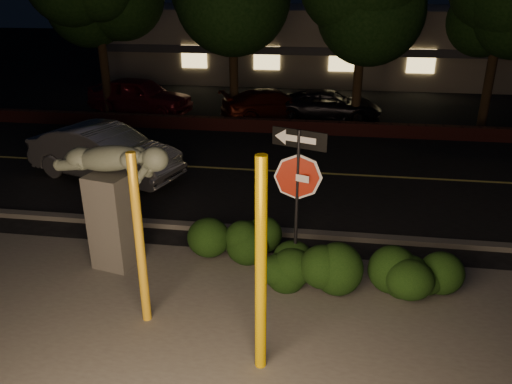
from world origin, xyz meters
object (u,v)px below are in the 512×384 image
Objects in this scene: yellow_pole_right at (261,270)px; silver_sedan at (105,153)px; signpost at (298,178)px; sculpture at (113,191)px; parked_car_red at (140,95)px; parked_car_darkred at (273,105)px; yellow_pole_left at (140,242)px; parked_car_dark at (329,106)px.

silver_sedan is (-5.57, 7.15, -0.90)m from yellow_pole_right.
sculpture is at bearing -161.37° from signpost.
parked_car_red is 5.89m from parked_car_darkred.
sculpture is at bearing -150.85° from parked_car_red.
sculpture is 0.57× the size of silver_sedan.
yellow_pole_left is 0.65× the size of parked_car_red.
yellow_pole_left is 0.90× the size of yellow_pole_right.
silver_sedan is at bearing 125.46° from parked_car_darkred.
sculpture reaches higher than parked_car_red.
sculpture is 12.24m from parked_car_darkred.
yellow_pole_left is 2.92m from signpost.
silver_sedan is 1.07× the size of parked_car_dark.
parked_car_darkred is at bearing 94.53° from sculpture.
yellow_pole_right is at bearing -77.28° from signpost.
parked_car_red is at bearing 91.76° from parked_car_dark.
yellow_pole_right is 14.97m from parked_car_dark.
yellow_pole_right reaches higher than yellow_pole_left.
parked_car_red is 1.06× the size of parked_car_dark.
signpost is at bearing 82.29° from yellow_pole_right.
signpost is 12.64m from parked_car_dark.
silver_sedan is (-3.51, 6.33, -0.74)m from yellow_pole_left.
sculpture is (-3.22, 2.49, -0.05)m from yellow_pole_right.
signpost reaches higher than yellow_pole_left.
parked_car_darkred is (5.88, -0.28, -0.15)m from parked_car_red.
yellow_pole_right is at bearing 178.26° from parked_car_dark.
yellow_pole_right is at bearing -125.18° from silver_sedan.
yellow_pole_left is at bearing 169.85° from parked_car_dark.
parked_car_darkred is at bearing -82.15° from parked_car_red.
yellow_pole_left is at bearing 158.31° from yellow_pole_right.
yellow_pole_right is 0.77× the size of parked_car_dark.
sculpture is at bearing -136.36° from silver_sedan.
parked_car_dark is at bearing 84.67° from sculpture.
silver_sedan is 1.06× the size of parked_car_darkred.
parked_car_darkred is at bearing 95.90° from yellow_pole_right.
parked_car_red reaches higher than silver_sedan.
silver_sedan reaches higher than parked_car_darkred.
parked_car_darkred is (-1.83, 12.20, -1.50)m from signpost.
sculpture is 0.60× the size of parked_car_darkred.
signpost is 7.71m from silver_sedan.
signpost reaches higher than sculpture.
parked_car_dark is at bearing -22.47° from silver_sedan.
parked_car_red is (-7.70, 12.47, -1.35)m from signpost.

